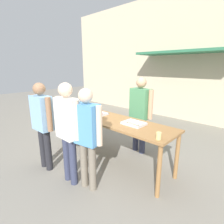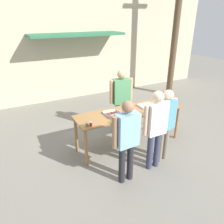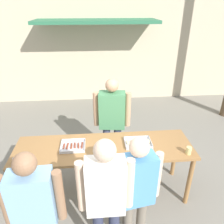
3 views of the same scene
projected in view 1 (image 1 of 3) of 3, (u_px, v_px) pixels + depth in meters
ground_plane at (112, 160)px, 3.77m from camera, size 24.00×24.00×0.00m
building_facade_back at (191, 57)px, 6.00m from camera, size 12.00×1.11×4.50m
serving_table at (112, 124)px, 3.56m from camera, size 2.65×0.77×0.92m
food_tray_sausages at (98, 114)px, 3.86m from camera, size 0.36×0.32×0.04m
food_tray_buns at (134, 123)px, 3.20m from camera, size 0.40×0.30×0.06m
condiment_jar_mustard at (67, 110)px, 4.12m from camera, size 0.06×0.06×0.09m
condiment_jar_ketchup at (69, 110)px, 4.06m from camera, size 0.06×0.06×0.09m
beer_cup at (159, 136)px, 2.55m from camera, size 0.08×0.08×0.11m
person_server_behind_table at (140, 109)px, 3.90m from camera, size 0.65×0.30×1.73m
person_customer_holding_hotdog at (42, 120)px, 3.24m from camera, size 0.61×0.25×1.68m
person_customer_with_cup at (87, 132)px, 2.67m from camera, size 0.57×0.28×1.66m
person_customer_waiting_in_line at (68, 126)px, 2.82m from camera, size 0.59×0.23×1.72m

